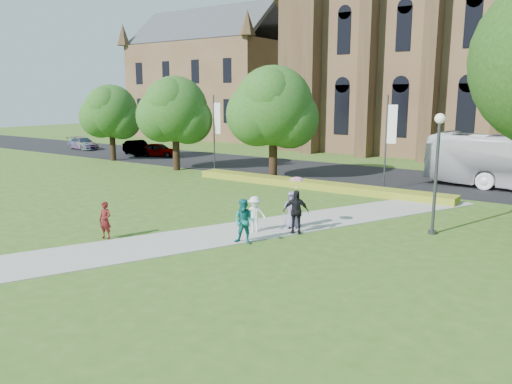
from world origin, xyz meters
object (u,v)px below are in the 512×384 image
Objects in this scene: car_0 at (159,150)px; car_2 at (83,143)px; pedestrian_0 at (105,220)px; streetlamp at (437,159)px; car_1 at (138,148)px.

car_2 is at bearing 70.78° from car_0.
car_0 reaches higher than car_2.
car_0 is 2.52× the size of pedestrian_0.
streetlamp reaches higher than car_2.
car_0 is (-30.09, 12.92, -2.60)m from streetlamp.
car_1 is 2.83× the size of pedestrian_0.
car_0 is at bearing -81.52° from car_2.
streetlamp is at bearing 25.05° from pedestrian_0.
car_0 is 28.80m from pedestrian_0.
car_1 is at bearing -83.25° from car_2.
streetlamp is 1.18× the size of car_1.
car_1 is at bearing 122.33° from pedestrian_0.
car_1 reaches higher than car_2.
streetlamp is 35.23m from car_1.
car_2 is 37.73m from pedestrian_0.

